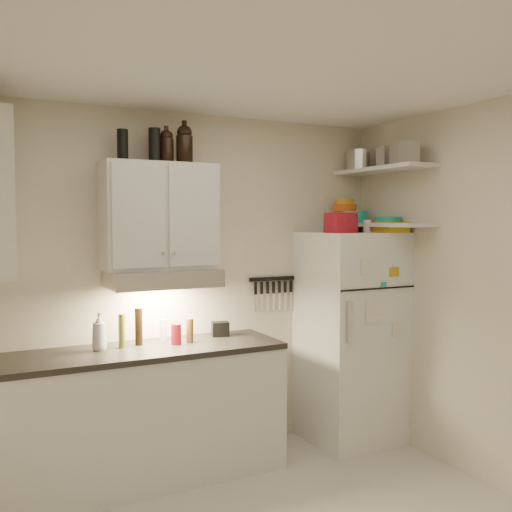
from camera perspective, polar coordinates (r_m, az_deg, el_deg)
name	(u,v)px	position (r m, az deg, el deg)	size (l,w,h in m)	color
ceiling	(292,62)	(3.11, 3.62, 18.78)	(3.20, 3.00, 0.02)	white
back_wall	(191,285)	(4.40, -6.53, -2.91)	(3.20, 0.02, 2.60)	beige
right_wall	(502,296)	(4.10, 23.35, -3.65)	(0.02, 3.00, 2.60)	beige
base_cabinet	(132,419)	(4.14, -12.30, -15.62)	(2.10, 0.60, 0.88)	silver
countertop	(131,352)	(4.01, -12.39, -9.40)	(2.10, 0.62, 0.04)	#262421
upper_cabinet	(159,216)	(4.11, -9.66, 3.95)	(0.80, 0.33, 0.75)	silver
range_hood	(163,278)	(4.07, -9.32, -2.18)	(0.76, 0.46, 0.12)	silver
fridge	(351,336)	(4.76, 9.44, -7.94)	(0.70, 0.68, 1.70)	white
shelf_hi	(383,170)	(4.70, 12.57, 8.43)	(0.30, 0.95, 0.03)	silver
shelf_lo	(382,225)	(4.68, 12.50, 3.05)	(0.30, 0.95, 0.03)	silver
knife_strip	(272,279)	(4.66, 1.66, -2.28)	(0.42, 0.02, 0.03)	black
dutch_oven	(341,223)	(4.47, 8.47, 3.31)	(0.27, 0.27, 0.16)	maroon
book_stack	(390,227)	(4.60, 13.21, 2.81)	(0.20, 0.25, 0.08)	gold
spice_jar	(367,226)	(4.61, 11.05, 2.94)	(0.06, 0.06, 0.10)	silver
stock_pot	(361,161)	(4.99, 10.43, 9.34)	(0.24, 0.24, 0.17)	silver
tin_a	(390,157)	(4.75, 13.25, 9.58)	(0.17, 0.15, 0.17)	#AAAAAD
tin_b	(404,153)	(4.45, 14.62, 9.94)	(0.16, 0.16, 0.16)	#AAAAAD
bowl_teal	(353,217)	(4.89, 9.66, 3.85)	(0.24, 0.24, 0.10)	teal
bowl_orange	(345,208)	(4.88, 8.87, 4.77)	(0.20, 0.20, 0.06)	#CC5213
bowl_yellow	(345,202)	(4.88, 8.87, 5.40)	(0.15, 0.15, 0.05)	gold
plates	(388,220)	(4.70, 13.06, 3.54)	(0.21, 0.21, 0.05)	teal
growler_a	(166,146)	(4.16, -8.95, 10.81)	(0.10, 0.10, 0.24)	black
growler_b	(184,144)	(4.18, -7.17, 11.06)	(0.12, 0.12, 0.28)	black
thermos_a	(154,145)	(4.10, -10.12, 10.85)	(0.08, 0.08, 0.24)	black
thermos_b	(123,145)	(4.08, -13.20, 10.72)	(0.08, 0.08, 0.22)	black
soap_bottle	(99,329)	(4.00, -15.42, -7.08)	(0.11, 0.11, 0.29)	silver
pepper_mill	(190,331)	(4.14, -6.65, -7.42)	(0.05, 0.05, 0.17)	#57391A
oil_bottle	(122,331)	(4.04, -13.28, -7.32)	(0.05, 0.05, 0.23)	#596118
vinegar_bottle	(139,327)	(4.11, -11.65, -6.93)	(0.05, 0.05, 0.26)	black
clear_bottle	(164,330)	(4.21, -9.23, -7.36)	(0.05, 0.05, 0.16)	silver
red_jar	(176,334)	(4.10, -7.99, -7.74)	(0.07, 0.07, 0.15)	maroon
caddy	(220,329)	(4.35, -3.59, -7.30)	(0.13, 0.09, 0.11)	black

